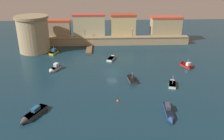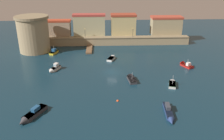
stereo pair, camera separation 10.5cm
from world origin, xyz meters
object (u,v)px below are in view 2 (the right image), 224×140
object	(u,v)px
moored_boat_1	(32,115)
moored_boat_5	(185,65)
fortress_tower	(33,34)
moored_boat_0	(172,83)
moored_boat_4	(55,51)
moored_boat_2	(54,69)
mooring_buoy_0	(118,101)
moored_boat_7	(112,58)
quay_lamp_1	(133,31)
moored_boat_3	(131,78)
moored_boat_6	(169,113)
quay_lamp_0	(85,31)

from	to	relation	value
moored_boat_1	moored_boat_5	bearing A→B (deg)	149.70
fortress_tower	moored_boat_0	distance (m)	47.29
moored_boat_4	moored_boat_5	distance (m)	40.74
moored_boat_2	mooring_buoy_0	xyz separation A→B (m)	(15.99, -16.85, -0.55)
moored_boat_4	mooring_buoy_0	size ratio (longest dim) A/B	9.62
moored_boat_2	moored_boat_5	bearing A→B (deg)	116.67
fortress_tower	moored_boat_1	xyz separation A→B (m)	(9.16, -38.96, -5.40)
moored_boat_7	moored_boat_0	bearing A→B (deg)	-121.37
fortress_tower	moored_boat_7	xyz separation A→B (m)	(25.06, -8.80, -5.53)
quay_lamp_1	moored_boat_0	distance (m)	33.97
moored_boat_3	moored_boat_4	distance (m)	31.03
moored_boat_3	moored_boat_6	bearing A→B (deg)	-168.50
fortress_tower	moored_boat_0	size ratio (longest dim) A/B	2.61
moored_boat_4	mooring_buoy_0	distance (m)	36.61
moored_boat_3	mooring_buoy_0	world-z (taller)	moored_boat_3
moored_boat_3	moored_boat_7	size ratio (longest dim) A/B	1.12
mooring_buoy_0	moored_boat_1	bearing A→B (deg)	-162.15
moored_boat_1	moored_boat_6	xyz separation A→B (m)	(25.32, -0.20, -0.05)
moored_boat_4	mooring_buoy_0	world-z (taller)	moored_boat_4
moored_boat_0	moored_boat_1	size ratio (longest dim) A/B	0.66
moored_boat_4	mooring_buoy_0	xyz separation A→B (m)	(18.50, -31.59, -0.51)
quay_lamp_0	moored_boat_7	xyz separation A→B (m)	(8.86, -15.25, -4.61)
fortress_tower	moored_boat_0	world-z (taller)	fortress_tower
quay_lamp_1	moored_boat_5	bearing A→B (deg)	-60.42
moored_boat_7	moored_boat_6	bearing A→B (deg)	-141.09
moored_boat_3	quay_lamp_0	bearing A→B (deg)	16.04
fortress_tower	moored_boat_7	size ratio (longest dim) A/B	2.53
moored_boat_1	moored_boat_0	bearing A→B (deg)	138.82
moored_boat_1	moored_boat_6	world-z (taller)	moored_boat_1
quay_lamp_1	moored_boat_6	size ratio (longest dim) A/B	0.44
moored_boat_0	moored_boat_4	world-z (taller)	moored_boat_0
moored_boat_4	moored_boat_6	distance (m)	46.21
moored_boat_0	quay_lamp_0	bearing A→B (deg)	49.68
moored_boat_5	moored_boat_7	distance (m)	21.29
quay_lamp_0	moored_boat_1	world-z (taller)	quay_lamp_0
moored_boat_3	moored_boat_4	bearing A→B (deg)	38.97
moored_boat_1	mooring_buoy_0	size ratio (longest dim) A/B	12.98
moored_boat_5	quay_lamp_1	bearing A→B (deg)	2.95
mooring_buoy_0	moored_boat_5	bearing A→B (deg)	42.87
fortress_tower	moored_boat_4	size ratio (longest dim) A/B	2.34
quay_lamp_1	moored_boat_5	distance (m)	25.16
moored_boat_2	quay_lamp_1	bearing A→B (deg)	158.05
mooring_buoy_0	moored_boat_7	bearing A→B (deg)	90.46
moored_boat_4	moored_boat_0	bearing A→B (deg)	-109.51
quay_lamp_0	quay_lamp_1	xyz separation A→B (m)	(17.00, -0.00, 0.02)
fortress_tower	quay_lamp_1	bearing A→B (deg)	10.98
quay_lamp_0	moored_boat_4	world-z (taller)	quay_lamp_0
fortress_tower	moored_boat_2	xyz separation A→B (m)	(9.27, -16.93, -5.33)
mooring_buoy_0	quay_lamp_1	bearing A→B (deg)	78.83
fortress_tower	quay_lamp_1	world-z (taller)	fortress_tower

